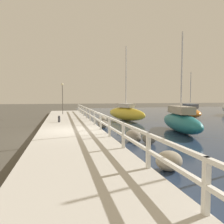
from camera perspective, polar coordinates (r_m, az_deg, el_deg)
The scene contains 14 objects.
ground_plane at distance 12.35m, azimuth -10.62°, elevation -6.27°, with size 120.00×120.00×0.00m, color #4C473D.
dock_walkway at distance 12.33m, azimuth -10.63°, elevation -5.53°, with size 3.52×36.00×0.33m.
railing at distance 12.41m, azimuth -2.99°, elevation -1.73°, with size 0.10×32.50×0.92m.
boulder_downstream at distance 10.33m, azimuth 9.72°, elevation -6.89°, with size 0.65×0.59×0.49m.
boulder_mid_strip at distance 6.80m, azimuth 14.65°, elevation -12.22°, with size 0.79×0.71×0.59m.
boulder_near_dock at distance 18.55m, azimuth -2.55°, elevation -1.97°, with size 0.72×0.65×0.54m.
boulder_far_strip at distance 15.37m, azimuth -2.33°, elevation -3.19°, with size 0.72×0.65×0.54m.
boulder_water_edge at distance 10.87m, azimuth 5.53°, elevation -6.10°, with size 0.76×0.68×0.57m.
boulder_upstream at distance 10.67m, azimuth 6.67°, elevation -7.04°, with size 0.39×0.36×0.30m.
mooring_bollard at distance 16.53m, azimuth -13.65°, elevation -1.74°, with size 0.17×0.17×0.49m.
dock_lamp at distance 23.97m, azimuth -12.82°, elevation 5.13°, with size 0.25×0.25×3.33m.
sailboat_yellow at distance 20.42m, azimuth 3.63°, elevation -0.27°, with size 2.75×5.51×6.82m.
sailboat_teal at distance 14.19m, azimuth 17.48°, elevation -2.30°, with size 2.14×5.64×6.11m.
sailboat_orange at distance 24.93m, azimuth 19.71°, elevation 0.04°, with size 3.05×5.73×4.82m.
Camera 1 is at (-0.53, -12.15, 2.17)m, focal length 35.00 mm.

